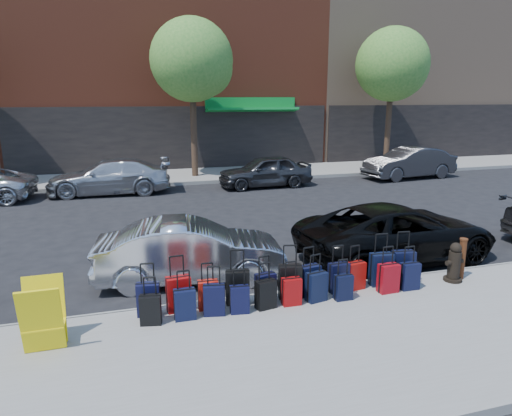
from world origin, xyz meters
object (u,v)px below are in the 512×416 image
object	(u,v)px
tree_right	(395,67)
car_far_1	(109,177)
car_far_2	(265,171)
car_far_3	(409,163)
car_near_2	(397,232)
car_near_1	(191,251)
display_rack	(43,316)
suitcase_front_5	(290,281)
bollard	(462,258)
fire_hydrant	(454,263)
tree_center	(195,62)

from	to	relation	value
tree_right	car_far_1	bearing A→B (deg)	-170.10
car_far_2	car_far_3	size ratio (longest dim) A/B	0.89
car_near_2	tree_right	bearing A→B (deg)	-36.33
car_near_2	car_far_2	bearing A→B (deg)	-3.32
car_near_1	car_far_3	distance (m)	15.56
display_rack	car_near_2	xyz separation A→B (m)	(7.56, 2.27, 0.01)
suitcase_front_5	car_far_1	bearing A→B (deg)	118.38
car_far_3	car_far_1	bearing A→B (deg)	-96.84
suitcase_front_5	car_far_1	world-z (taller)	car_far_1
bollard	tree_right	bearing A→B (deg)	63.08
car_near_1	car_near_2	size ratio (longest dim) A/B	0.81
tree_right	fire_hydrant	xyz separation A→B (m)	(-7.56, -14.50, -4.88)
bollard	display_rack	size ratio (longest dim) A/B	0.83
suitcase_front_5	fire_hydrant	world-z (taller)	suitcase_front_5
tree_right	bollard	size ratio (longest dim) A/B	8.26
bollard	fire_hydrant	bearing A→B (deg)	-165.65
fire_hydrant	car_near_1	size ratio (longest dim) A/B	0.21
suitcase_front_5	car_far_1	distance (m)	12.25
tree_right	car_near_1	xyz separation A→B (m)	(-12.71, -12.57, -4.75)
tree_right	car_far_1	xyz separation A→B (m)	(-14.55, -2.54, -4.70)
car_far_3	tree_right	bearing A→B (deg)	161.92
bollard	car_near_1	world-z (taller)	car_near_1
suitcase_front_5	car_far_2	bearing A→B (deg)	86.79
car_far_1	car_far_2	size ratio (longest dim) A/B	1.19
suitcase_front_5	display_rack	bearing A→B (deg)	-159.29
car_near_2	tree_center	bearing A→B (deg)	7.40
tree_center	car_far_1	bearing A→B (deg)	-147.92
car_far_3	fire_hydrant	bearing A→B (deg)	-36.51
car_far_2	suitcase_front_5	bearing A→B (deg)	-17.17
tree_right	suitcase_front_5	xyz separation A→B (m)	(-11.10, -14.29, -4.94)
bollard	car_far_1	world-z (taller)	car_far_1
suitcase_front_5	fire_hydrant	bearing A→B (deg)	8.67
suitcase_front_5	car_far_1	size ratio (longest dim) A/B	0.21
display_rack	car_far_3	distance (m)	19.06
tree_center	car_near_1	xyz separation A→B (m)	(-2.21, -12.57, -4.75)
fire_hydrant	car_near_1	xyz separation A→B (m)	(-5.15, 1.93, 0.13)
suitcase_front_5	car_far_2	world-z (taller)	car_far_2
tree_center	car_near_2	size ratio (longest dim) A/B	1.48
tree_center	car_far_3	bearing A→B (deg)	-15.75
fire_hydrant	bollard	distance (m)	0.25
car_near_2	car_far_1	size ratio (longest dim) A/B	1.01
bollard	car_far_2	xyz separation A→B (m)	(-0.67, 11.52, 0.09)
car_far_1	display_rack	bearing A→B (deg)	0.21
display_rack	car_near_1	distance (m)	3.50
tree_center	car_far_2	size ratio (longest dim) A/B	1.78
car_near_1	tree_center	bearing A→B (deg)	-3.45
tree_center	car_far_3	size ratio (longest dim) A/B	1.59
tree_right	car_far_2	distance (m)	9.74
fire_hydrant	display_rack	world-z (taller)	display_rack
display_rack	car_far_3	xyz separation A→B (m)	(14.68, 12.14, 0.08)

